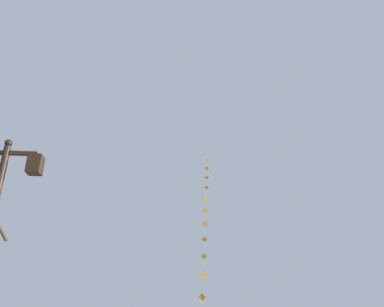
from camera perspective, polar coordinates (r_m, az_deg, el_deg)
The scene contains 1 object.
kite_train at distance 29.84m, azimuth 2.05°, elevation -9.87°, with size 2.30×12.72×16.51m.
Camera 1 is at (0.33, -0.68, 1.32)m, focal length 34.50 mm.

